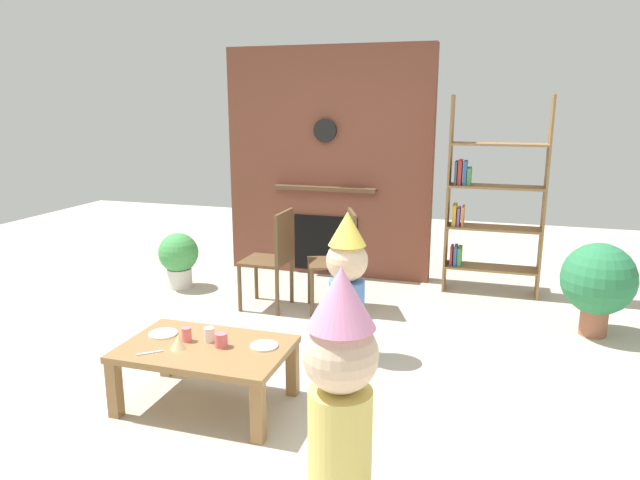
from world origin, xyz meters
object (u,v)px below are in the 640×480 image
object	(u,v)px
paper_cup_near_right	(221,340)
child_with_cone_hat	(340,392)
paper_plate_front	(264,346)
birthday_cake_slice	(179,342)
potted_plant_short	(179,257)
paper_plate_rear	(163,334)
child_in_pink	(347,282)
dining_chair_left	(275,254)
bookshelf	(487,203)
potted_plant_tall	(598,281)
coffee_table	(206,355)
paper_cup_center	(187,334)
dining_chair_middle	(341,255)
paper_cup_near_left	(209,335)

from	to	relation	value
paper_cup_near_right	child_with_cone_hat	bearing A→B (deg)	-38.47
paper_plate_front	birthday_cake_slice	world-z (taller)	birthday_cake_slice
birthday_cake_slice	potted_plant_short	world-z (taller)	potted_plant_short
paper_cup_near_right	potted_plant_short	distance (m)	2.50
paper_plate_rear	child_in_pink	size ratio (longest dim) A/B	0.17
potted_plant_short	birthday_cake_slice	bearing A→B (deg)	-59.40
paper_plate_front	birthday_cake_slice	size ratio (longest dim) A/B	1.69
birthday_cake_slice	dining_chair_left	xyz separation A→B (m)	(-0.10, 1.84, 0.08)
bookshelf	paper_cup_near_right	distance (m)	3.16
potted_plant_tall	bookshelf	bearing A→B (deg)	135.54
coffee_table	bookshelf	bearing A→B (deg)	60.89
potted_plant_short	paper_plate_front	bearing A→B (deg)	-48.30
paper_plate_front	dining_chair_left	distance (m)	1.76
bookshelf	paper_cup_near_right	world-z (taller)	bookshelf
paper_cup_center	dining_chair_middle	world-z (taller)	dining_chair_middle
paper_cup_center	dining_chair_left	size ratio (longest dim) A/B	0.10
paper_cup_near_right	child_in_pink	bearing A→B (deg)	59.51
paper_cup_center	dining_chair_middle	bearing A→B (deg)	75.29
coffee_table	paper_cup_near_right	world-z (taller)	paper_cup_near_right
paper_cup_near_left	birthday_cake_slice	world-z (taller)	paper_cup_near_left
paper_cup_near_left	potted_plant_tall	xyz separation A→B (m)	(2.45, 1.84, 0.02)
paper_plate_front	paper_cup_near_left	bearing A→B (deg)	-175.83
bookshelf	child_in_pink	xyz separation A→B (m)	(-0.91, -1.85, -0.31)
child_in_pink	dining_chair_left	xyz separation A→B (m)	(-0.87, 0.82, -0.06)
paper_cup_near_right	birthday_cake_slice	size ratio (longest dim) A/B	0.86
paper_cup_near_left	paper_plate_rear	world-z (taller)	paper_cup_near_left
paper_cup_near_left	child_in_pink	size ratio (longest dim) A/B	0.08
dining_chair_left	dining_chair_middle	bearing A→B (deg)	-165.78
dining_chair_left	potted_plant_tall	bearing A→B (deg)	-175.82
potted_plant_tall	paper_cup_near_left	bearing A→B (deg)	-143.05
dining_chair_middle	potted_plant_short	world-z (taller)	dining_chair_middle
dining_chair_left	dining_chair_middle	distance (m)	0.59
bookshelf	paper_cup_near_right	xyz separation A→B (m)	(-1.45, -2.77, -0.45)
dining_chair_middle	paper_plate_front	bearing A→B (deg)	68.66
potted_plant_short	paper_cup_near_left	bearing A→B (deg)	-55.01
paper_cup_near_left	child_with_cone_hat	bearing A→B (deg)	-37.28
bookshelf	potted_plant_tall	distance (m)	1.32
paper_plate_rear	bookshelf	bearing A→B (deg)	55.09
birthday_cake_slice	potted_plant_tall	world-z (taller)	potted_plant_tall
paper_cup_near_right	paper_plate_rear	size ratio (longest dim) A/B	0.48
paper_cup_near_left	potted_plant_short	world-z (taller)	potted_plant_short
paper_plate_rear	potted_plant_short	world-z (taller)	potted_plant_short
bookshelf	potted_plant_short	world-z (taller)	bookshelf
bookshelf	paper_plate_front	world-z (taller)	bookshelf
paper_cup_center	birthday_cake_slice	world-z (taller)	same
potted_plant_short	dining_chair_middle	bearing A→B (deg)	-4.62
paper_plate_front	paper_plate_rear	distance (m)	0.69
paper_cup_near_left	paper_plate_rear	xyz separation A→B (m)	(-0.33, 0.01, -0.04)
child_in_pink	birthday_cake_slice	bearing A→B (deg)	-2.61
child_with_cone_hat	child_in_pink	size ratio (longest dim) A/B	1.08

